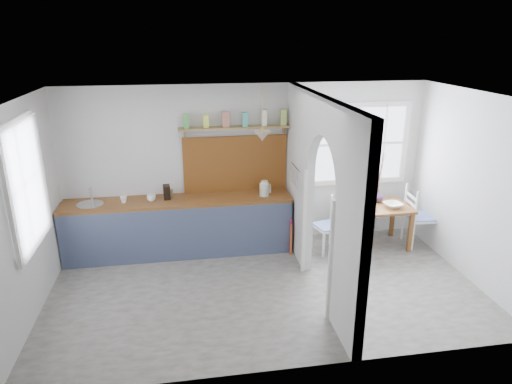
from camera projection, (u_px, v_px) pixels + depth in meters
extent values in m
cube|color=gray|center=(265.00, 288.00, 6.26)|extent=(5.80, 3.20, 0.01)
cube|color=silver|center=(267.00, 97.00, 5.40)|extent=(5.80, 3.20, 0.01)
cube|color=silver|center=(248.00, 166.00, 7.32)|extent=(5.80, 0.01, 2.60)
cube|color=silver|center=(297.00, 257.00, 4.34)|extent=(5.80, 0.01, 2.60)
cube|color=silver|center=(25.00, 213.00, 5.39)|extent=(0.01, 3.20, 2.60)
cube|color=silver|center=(473.00, 188.00, 6.28)|extent=(0.01, 3.20, 2.60)
cube|color=silver|center=(352.00, 235.00, 4.82)|extent=(0.12, 0.80, 2.60)
cube|color=silver|center=(300.00, 175.00, 6.87)|extent=(0.12, 1.20, 2.60)
cube|color=silver|center=(327.00, 142.00, 5.50)|extent=(0.12, 1.20, 1.05)
cube|color=brown|center=(178.00, 201.00, 7.01)|extent=(3.50, 0.60, 0.05)
cube|color=#4A5474|center=(180.00, 235.00, 6.89)|extent=(3.50, 0.03, 0.85)
cube|color=black|center=(180.00, 226.00, 7.21)|extent=(3.46, 0.45, 0.85)
cylinder|color=silver|center=(90.00, 205.00, 6.81)|extent=(0.40, 0.40, 0.02)
cube|color=brown|center=(235.00, 164.00, 7.25)|extent=(1.65, 0.03, 0.90)
cube|color=olive|center=(235.00, 128.00, 6.98)|extent=(1.75, 0.20, 0.03)
cube|color=green|center=(186.00, 122.00, 6.83)|extent=(0.09, 0.09, 0.18)
cube|color=#C6D835|center=(206.00, 122.00, 6.87)|extent=(0.09, 0.09, 0.18)
cube|color=#A66249|center=(226.00, 121.00, 6.92)|extent=(0.09, 0.09, 0.18)
cube|color=teal|center=(245.00, 120.00, 6.96)|extent=(0.09, 0.09, 0.18)
cube|color=#EEEACD|center=(264.00, 120.00, 7.01)|extent=(0.09, 0.09, 0.18)
cube|color=#94AA47|center=(283.00, 119.00, 7.06)|extent=(0.09, 0.09, 0.18)
cone|color=beige|center=(262.00, 136.00, 6.74)|extent=(0.26, 0.26, 0.16)
cylinder|color=silver|center=(296.00, 167.00, 6.72)|extent=(0.02, 0.50, 0.02)
imported|color=white|center=(124.00, 200.00, 6.86)|extent=(0.12, 0.12, 0.10)
imported|color=white|center=(151.00, 198.00, 6.92)|extent=(0.17, 0.17, 0.10)
cube|color=black|center=(167.00, 192.00, 6.99)|extent=(0.11, 0.15, 0.22)
cylinder|color=olive|center=(170.00, 193.00, 7.06)|extent=(0.11, 0.11, 0.14)
cube|color=#CC1753|center=(291.00, 238.00, 7.16)|extent=(0.02, 0.03, 0.60)
cube|color=#C16720|center=(291.00, 240.00, 7.14)|extent=(0.02, 0.03, 0.53)
imported|color=white|center=(393.00, 205.00, 7.25)|extent=(0.33, 0.33, 0.07)
imported|color=#588857|center=(369.00, 207.00, 7.13)|extent=(0.15, 0.15, 0.11)
cylinder|color=black|center=(356.00, 208.00, 7.18)|extent=(0.22, 0.22, 0.02)
imported|color=#4A3257|center=(378.00, 196.00, 7.47)|extent=(0.20, 0.20, 0.20)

